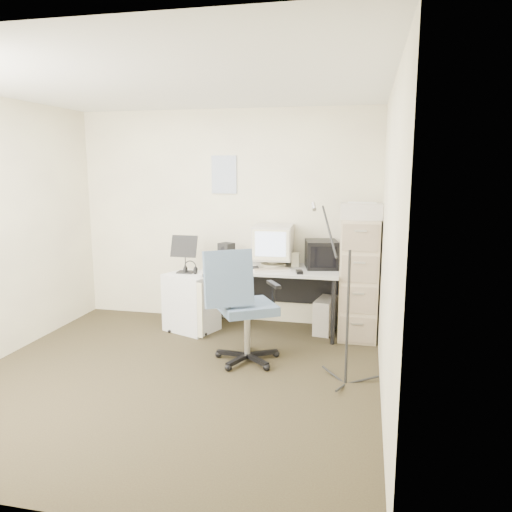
% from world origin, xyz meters
% --- Properties ---
extents(floor, '(3.60, 3.60, 0.01)m').
position_xyz_m(floor, '(0.00, 0.00, -0.01)').
color(floor, '#2E2518').
rests_on(floor, ground).
extents(ceiling, '(3.60, 3.60, 0.01)m').
position_xyz_m(ceiling, '(0.00, 0.00, 2.50)').
color(ceiling, white).
rests_on(ceiling, ground).
extents(wall_back, '(3.60, 0.02, 2.50)m').
position_xyz_m(wall_back, '(0.00, 1.80, 1.25)').
color(wall_back, '#FEF9C8').
rests_on(wall_back, ground).
extents(wall_front, '(3.60, 0.02, 2.50)m').
position_xyz_m(wall_front, '(0.00, -1.80, 1.25)').
color(wall_front, '#FEF9C8').
rests_on(wall_front, ground).
extents(wall_right, '(0.02, 3.60, 2.50)m').
position_xyz_m(wall_right, '(1.80, 0.00, 1.25)').
color(wall_right, '#FEF9C8').
rests_on(wall_right, ground).
extents(wall_calendar, '(0.30, 0.02, 0.44)m').
position_xyz_m(wall_calendar, '(-0.02, 1.79, 1.75)').
color(wall_calendar, white).
rests_on(wall_calendar, wall_back).
extents(filing_cabinet, '(0.40, 0.60, 1.30)m').
position_xyz_m(filing_cabinet, '(1.58, 1.48, 0.65)').
color(filing_cabinet, tan).
rests_on(filing_cabinet, floor).
extents(printer, '(0.43, 0.30, 0.17)m').
position_xyz_m(printer, '(1.58, 1.44, 1.38)').
color(printer, beige).
rests_on(printer, filing_cabinet).
extents(desk, '(1.50, 0.70, 0.73)m').
position_xyz_m(desk, '(0.63, 1.45, 0.36)').
color(desk, '#B2B2B0').
rests_on(desk, floor).
extents(crt_monitor, '(0.45, 0.47, 0.47)m').
position_xyz_m(crt_monitor, '(0.62, 1.55, 0.96)').
color(crt_monitor, beige).
rests_on(crt_monitor, desk).
extents(crt_tv, '(0.41, 0.42, 0.31)m').
position_xyz_m(crt_tv, '(1.16, 1.57, 0.88)').
color(crt_tv, black).
rests_on(crt_tv, desk).
extents(desk_speaker, '(0.09, 0.09, 0.16)m').
position_xyz_m(desk_speaker, '(0.87, 1.58, 0.81)').
color(desk_speaker, beige).
rests_on(desk_speaker, desk).
extents(keyboard, '(0.43, 0.29, 0.02)m').
position_xyz_m(keyboard, '(0.65, 1.27, 0.74)').
color(keyboard, beige).
rests_on(keyboard, desk).
extents(mouse, '(0.09, 0.12, 0.03)m').
position_xyz_m(mouse, '(0.96, 1.22, 0.75)').
color(mouse, black).
rests_on(mouse, desk).
extents(radio_receiver, '(0.42, 0.36, 0.10)m').
position_xyz_m(radio_receiver, '(0.11, 1.50, 0.78)').
color(radio_receiver, black).
rests_on(radio_receiver, desk).
extents(radio_speaker, '(0.20, 0.19, 0.15)m').
position_xyz_m(radio_speaker, '(0.07, 1.52, 0.91)').
color(radio_speaker, black).
rests_on(radio_speaker, radio_receiver).
extents(papers, '(0.29, 0.35, 0.02)m').
position_xyz_m(papers, '(0.37, 1.29, 0.74)').
color(papers, white).
rests_on(papers, desk).
extents(pc_tower, '(0.25, 0.44, 0.38)m').
position_xyz_m(pc_tower, '(1.22, 1.53, 0.19)').
color(pc_tower, beige).
rests_on(pc_tower, floor).
extents(office_chair, '(0.88, 0.88, 1.11)m').
position_xyz_m(office_chair, '(0.56, 0.51, 0.56)').
color(office_chair, slate).
rests_on(office_chair, floor).
extents(side_cart, '(0.65, 0.59, 0.66)m').
position_xyz_m(side_cart, '(-0.27, 1.27, 0.33)').
color(side_cart, silver).
rests_on(side_cart, floor).
extents(music_stand, '(0.33, 0.24, 0.44)m').
position_xyz_m(music_stand, '(-0.35, 1.32, 0.87)').
color(music_stand, black).
rests_on(music_stand, side_cart).
extents(headphones, '(0.21, 0.21, 0.03)m').
position_xyz_m(headphones, '(-0.28, 1.29, 0.71)').
color(headphones, black).
rests_on(headphones, side_cart).
extents(mic_stand, '(0.03, 0.03, 1.53)m').
position_xyz_m(mic_stand, '(1.51, 0.22, 0.76)').
color(mic_stand, black).
rests_on(mic_stand, floor).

